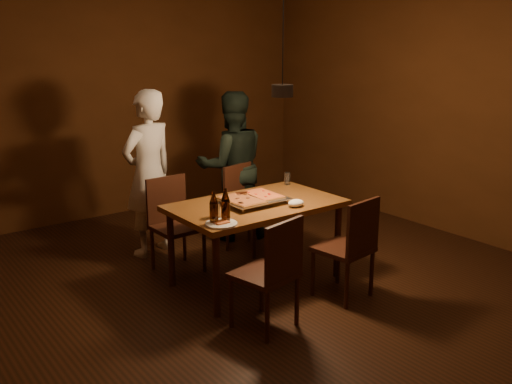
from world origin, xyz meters
TOP-DOWN VIEW (x-y plane):
  - room_shell at (0.00, 0.00)m, footprint 6.00×6.00m
  - dining_table at (-0.10, 0.23)m, footprint 1.50×0.90m
  - chair_far_left at (-0.55, 0.96)m, footprint 0.43×0.43m
  - chair_far_right at (0.33, 0.99)m, footprint 0.51×0.51m
  - chair_near_left at (-0.55, -0.58)m, footprint 0.50×0.50m
  - chair_near_right at (0.32, -0.55)m, footprint 0.47×0.47m
  - pizza_tray at (-0.13, 0.24)m, footprint 0.55×0.45m
  - pizza_meat at (-0.26, 0.23)m, footprint 0.28×0.43m
  - pizza_cheese at (-0.01, 0.25)m, footprint 0.25×0.38m
  - spatula at (-0.12, 0.25)m, footprint 0.18×0.26m
  - beer_bottle_a at (-0.72, -0.04)m, footprint 0.07×0.07m
  - beer_bottle_b at (-0.62, -0.06)m, footprint 0.07×0.07m
  - water_glass_left at (-0.62, 0.09)m, footprint 0.08×0.08m
  - water_glass_right at (0.54, 0.56)m, footprint 0.06×0.06m
  - plate_slice at (-0.69, -0.10)m, footprint 0.25×0.25m
  - napkin at (0.11, -0.07)m, footprint 0.15×0.12m
  - diner_white at (-0.54, 1.45)m, footprint 0.70×0.55m
  - diner_dark at (0.42, 1.36)m, footprint 0.96×0.86m
  - pendant_lamp at (0.00, 0.00)m, footprint 0.18×0.18m

SIDE VIEW (x-z plane):
  - chair_far_left at x=-0.55m, z-range 0.29..0.78m
  - chair_far_right at x=0.33m, z-range 0.29..0.78m
  - chair_near_left at x=-0.55m, z-range 0.29..0.78m
  - chair_near_right at x=0.32m, z-range 0.29..0.78m
  - dining_table at x=-0.10m, z-range 0.30..1.05m
  - plate_slice at x=-0.69m, z-range 0.75..0.77m
  - pizza_tray at x=-0.13m, z-range 0.75..0.80m
  - napkin at x=0.11m, z-range 0.75..0.81m
  - pizza_meat at x=-0.26m, z-range 0.80..0.82m
  - pizza_cheese at x=-0.01m, z-range 0.80..0.82m
  - water_glass_left at x=-0.62m, z-range 0.75..0.87m
  - water_glass_right at x=0.54m, z-range 0.75..0.87m
  - spatula at x=-0.12m, z-range 0.79..0.83m
  - diner_dark at x=0.42m, z-range 0.00..1.63m
  - diner_white at x=-0.54m, z-range 0.00..1.69m
  - beer_bottle_a at x=-0.72m, z-range 0.75..1.01m
  - beer_bottle_b at x=-0.62m, z-range 0.75..1.02m
  - room_shell at x=0.00m, z-range -1.60..4.40m
  - pendant_lamp at x=0.00m, z-range 1.21..2.31m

